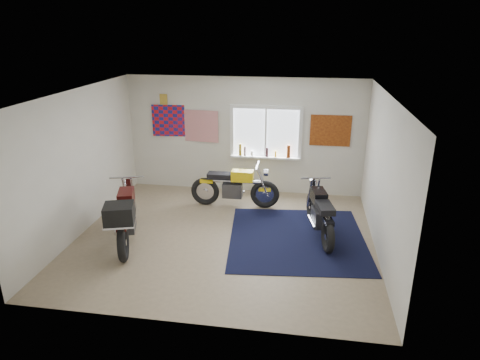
% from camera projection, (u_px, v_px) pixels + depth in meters
% --- Properties ---
extents(ground, '(5.50, 5.50, 0.00)m').
position_uv_depth(ground, '(225.00, 237.00, 8.08)').
color(ground, '#9E896B').
rests_on(ground, ground).
extents(room_shell, '(5.50, 5.50, 5.50)m').
position_uv_depth(room_shell, '(224.00, 154.00, 7.51)').
color(room_shell, white).
rests_on(room_shell, ground).
extents(navy_rug, '(2.75, 2.84, 0.01)m').
position_uv_depth(navy_rug, '(297.00, 238.00, 8.04)').
color(navy_rug, black).
rests_on(navy_rug, ground).
extents(window_assembly, '(1.66, 0.17, 1.26)m').
position_uv_depth(window_assembly, '(266.00, 136.00, 9.82)').
color(window_assembly, white).
rests_on(window_assembly, room_shell).
extents(oil_bottles, '(1.20, 0.09, 0.30)m').
position_uv_depth(oil_bottles, '(267.00, 151.00, 9.87)').
color(oil_bottles, '#826312').
rests_on(oil_bottles, window_assembly).
extents(flag_display, '(1.60, 0.10, 1.17)m').
position_uv_depth(flag_display, '(164.00, 99.00, 9.92)').
color(flag_display, red).
rests_on(flag_display, room_shell).
extents(triumph_poster, '(0.90, 0.03, 0.70)m').
position_uv_depth(triumph_poster, '(330.00, 131.00, 9.56)').
color(triumph_poster, '#A54C14').
rests_on(triumph_poster, room_shell).
extents(yellow_triumph, '(1.96, 0.59, 0.99)m').
position_uv_depth(yellow_triumph, '(234.00, 188.00, 9.33)').
color(yellow_triumph, black).
rests_on(yellow_triumph, ground).
extents(black_chrome_bike, '(0.66, 1.91, 0.99)m').
position_uv_depth(black_chrome_bike, '(320.00, 214.00, 8.04)').
color(black_chrome_bike, black).
rests_on(black_chrome_bike, navy_rug).
extents(maroon_tourer, '(1.01, 2.10, 1.08)m').
position_uv_depth(maroon_tourer, '(125.00, 217.00, 7.63)').
color(maroon_tourer, black).
rests_on(maroon_tourer, ground).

